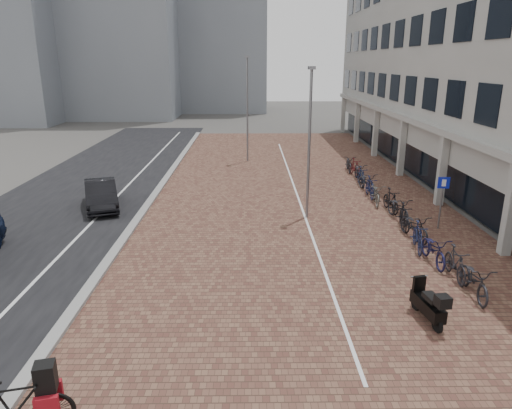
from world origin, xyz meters
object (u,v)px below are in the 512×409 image
object	(u,v)px
car_dark	(101,195)
scooter_mid	(428,303)
hero_bike	(17,405)
parking_sign	(442,195)

from	to	relation	value
car_dark	scooter_mid	world-z (taller)	car_dark
hero_bike	car_dark	bearing A→B (deg)	-2.15
car_dark	hero_bike	xyz separation A→B (m)	(2.69, -13.94, -0.02)
hero_bike	scooter_mid	bearing A→B (deg)	-80.13
scooter_mid	parking_sign	bearing A→B (deg)	57.97
parking_sign	scooter_mid	bearing A→B (deg)	-107.76
hero_bike	scooter_mid	distance (m)	9.71
hero_bike	scooter_mid	xyz separation A→B (m)	(8.94, 3.79, -0.09)
car_dark	hero_bike	distance (m)	14.19
scooter_mid	parking_sign	distance (m)	7.71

